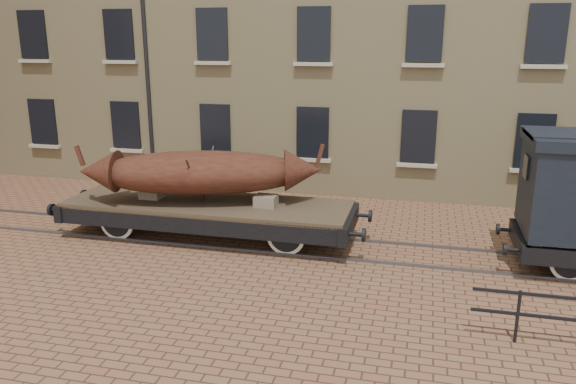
# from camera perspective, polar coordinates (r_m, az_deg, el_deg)

# --- Properties ---
(ground) EXTENTS (90.00, 90.00, 0.00)m
(ground) POSITION_cam_1_polar(r_m,az_deg,el_deg) (14.56, 8.24, -6.02)
(ground) COLOR brown
(rail_track) EXTENTS (30.00, 1.52, 0.06)m
(rail_track) POSITION_cam_1_polar(r_m,az_deg,el_deg) (14.55, 8.24, -5.91)
(rail_track) COLOR #59595E
(rail_track) RESTS_ON ground
(flatcar_wagon) EXTENTS (8.66, 2.35, 1.31)m
(flatcar_wagon) POSITION_cam_1_polar(r_m,az_deg,el_deg) (15.28, -8.14, -1.74)
(flatcar_wagon) COLOR brown
(flatcar_wagon) RESTS_ON ground
(iron_boat) EXTENTS (6.46, 3.24, 1.56)m
(iron_boat) POSITION_cam_1_polar(r_m,az_deg,el_deg) (15.07, -8.80, 2.00)
(iron_boat) COLOR #522819
(iron_boat) RESTS_ON flatcar_wagon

